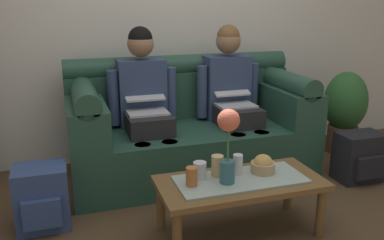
{
  "coord_description": "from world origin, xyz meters",
  "views": [
    {
      "loc": [
        -0.99,
        -1.98,
        1.41
      ],
      "look_at": [
        -0.08,
        0.84,
        0.55
      ],
      "focal_mm": 38.53,
      "sensor_mm": 36.0,
      "label": 1
    }
  ],
  "objects_px": {
    "coffee_table": "(240,187)",
    "cup_near_right": "(238,164)",
    "couch": "(189,129)",
    "snack_bowl": "(263,165)",
    "flower_vase": "(228,138)",
    "cup_far_center": "(192,177)",
    "backpack_left": "(42,198)",
    "cup_far_left": "(217,166)",
    "person_left": "(145,99)",
    "person_right": "(231,93)",
    "cup_near_left": "(200,170)",
    "potted_plant": "(345,108)",
    "backpack_right": "(359,157)"
  },
  "relations": [
    {
      "from": "person_left",
      "to": "coffee_table",
      "type": "height_order",
      "value": "person_left"
    },
    {
      "from": "potted_plant",
      "to": "cup_far_center",
      "type": "bearing_deg",
      "value": -150.67
    },
    {
      "from": "cup_near_left",
      "to": "couch",
      "type": "bearing_deg",
      "value": 76.21
    },
    {
      "from": "person_left",
      "to": "coffee_table",
      "type": "bearing_deg",
      "value": -70.26
    },
    {
      "from": "flower_vase",
      "to": "potted_plant",
      "type": "height_order",
      "value": "flower_vase"
    },
    {
      "from": "person_left",
      "to": "flower_vase",
      "type": "height_order",
      "value": "person_left"
    },
    {
      "from": "person_right",
      "to": "potted_plant",
      "type": "distance_m",
      "value": 1.19
    },
    {
      "from": "coffee_table",
      "to": "cup_near_right",
      "type": "height_order",
      "value": "cup_near_right"
    },
    {
      "from": "cup_far_center",
      "to": "backpack_left",
      "type": "xyz_separation_m",
      "value": [
        -0.86,
        0.46,
        -0.23
      ]
    },
    {
      "from": "cup_far_left",
      "to": "backpack_right",
      "type": "distance_m",
      "value": 1.43
    },
    {
      "from": "flower_vase",
      "to": "cup_far_center",
      "type": "xyz_separation_m",
      "value": [
        -0.21,
        0.02,
        -0.22
      ]
    },
    {
      "from": "person_left",
      "to": "flower_vase",
      "type": "relative_size",
      "value": 2.71
    },
    {
      "from": "backpack_right",
      "to": "couch",
      "type": "bearing_deg",
      "value": 154.27
    },
    {
      "from": "flower_vase",
      "to": "cup_near_right",
      "type": "distance_m",
      "value": 0.26
    },
    {
      "from": "flower_vase",
      "to": "cup_far_left",
      "type": "relative_size",
      "value": 3.51
    },
    {
      "from": "snack_bowl",
      "to": "cup_far_center",
      "type": "height_order",
      "value": "snack_bowl"
    },
    {
      "from": "person_left",
      "to": "cup_near_right",
      "type": "relative_size",
      "value": 9.73
    },
    {
      "from": "couch",
      "to": "person_right",
      "type": "distance_m",
      "value": 0.47
    },
    {
      "from": "couch",
      "to": "backpack_left",
      "type": "xyz_separation_m",
      "value": [
        -1.17,
        -0.59,
        -0.17
      ]
    },
    {
      "from": "snack_bowl",
      "to": "cup_far_left",
      "type": "bearing_deg",
      "value": 171.94
    },
    {
      "from": "coffee_table",
      "to": "potted_plant",
      "type": "bearing_deg",
      "value": 33.99
    },
    {
      "from": "flower_vase",
      "to": "snack_bowl",
      "type": "relative_size",
      "value": 2.94
    },
    {
      "from": "person_left",
      "to": "cup_far_left",
      "type": "height_order",
      "value": "person_left"
    },
    {
      "from": "couch",
      "to": "potted_plant",
      "type": "distance_m",
      "value": 1.54
    },
    {
      "from": "person_right",
      "to": "cup_near_right",
      "type": "relative_size",
      "value": 9.73
    },
    {
      "from": "couch",
      "to": "snack_bowl",
      "type": "bearing_deg",
      "value": -80.09
    },
    {
      "from": "couch",
      "to": "coffee_table",
      "type": "height_order",
      "value": "couch"
    },
    {
      "from": "backpack_right",
      "to": "snack_bowl",
      "type": "bearing_deg",
      "value": -160.09
    },
    {
      "from": "snack_bowl",
      "to": "coffee_table",
      "type": "bearing_deg",
      "value": -164.5
    },
    {
      "from": "cup_near_left",
      "to": "cup_near_right",
      "type": "relative_size",
      "value": 0.83
    },
    {
      "from": "person_right",
      "to": "cup_near_left",
      "type": "height_order",
      "value": "person_right"
    },
    {
      "from": "snack_bowl",
      "to": "cup_near_left",
      "type": "xyz_separation_m",
      "value": [
        -0.41,
        0.03,
        0.01
      ]
    },
    {
      "from": "coffee_table",
      "to": "snack_bowl",
      "type": "distance_m",
      "value": 0.21
    },
    {
      "from": "snack_bowl",
      "to": "cup_near_right",
      "type": "distance_m",
      "value": 0.16
    },
    {
      "from": "coffee_table",
      "to": "cup_near_right",
      "type": "distance_m",
      "value": 0.14
    },
    {
      "from": "cup_near_right",
      "to": "couch",
      "type": "bearing_deg",
      "value": 90.7
    },
    {
      "from": "cup_far_center",
      "to": "cup_far_left",
      "type": "bearing_deg",
      "value": 25.12
    },
    {
      "from": "cup_near_right",
      "to": "snack_bowl",
      "type": "bearing_deg",
      "value": -8.91
    },
    {
      "from": "cup_near_right",
      "to": "potted_plant",
      "type": "relative_size",
      "value": 0.16
    },
    {
      "from": "flower_vase",
      "to": "cup_far_center",
      "type": "relative_size",
      "value": 3.99
    },
    {
      "from": "cup_near_left",
      "to": "backpack_right",
      "type": "xyz_separation_m",
      "value": [
        1.49,
        0.36,
        -0.23
      ]
    },
    {
      "from": "person_left",
      "to": "coffee_table",
      "type": "xyz_separation_m",
      "value": [
        0.37,
        -1.04,
        -0.34
      ]
    },
    {
      "from": "flower_vase",
      "to": "cup_near_right",
      "type": "height_order",
      "value": "flower_vase"
    },
    {
      "from": "couch",
      "to": "cup_far_left",
      "type": "xyz_separation_m",
      "value": [
        -0.12,
        -0.95,
        0.06
      ]
    },
    {
      "from": "cup_near_left",
      "to": "potted_plant",
      "type": "relative_size",
      "value": 0.13
    },
    {
      "from": "cup_far_center",
      "to": "coffee_table",
      "type": "bearing_deg",
      "value": 0.52
    },
    {
      "from": "cup_near_left",
      "to": "cup_near_right",
      "type": "distance_m",
      "value": 0.25
    },
    {
      "from": "couch",
      "to": "person_left",
      "type": "height_order",
      "value": "person_left"
    },
    {
      "from": "person_left",
      "to": "cup_near_right",
      "type": "height_order",
      "value": "person_left"
    },
    {
      "from": "person_right",
      "to": "cup_far_left",
      "type": "xyz_separation_m",
      "value": [
        -0.49,
        -0.95,
        -0.22
      ]
    }
  ]
}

